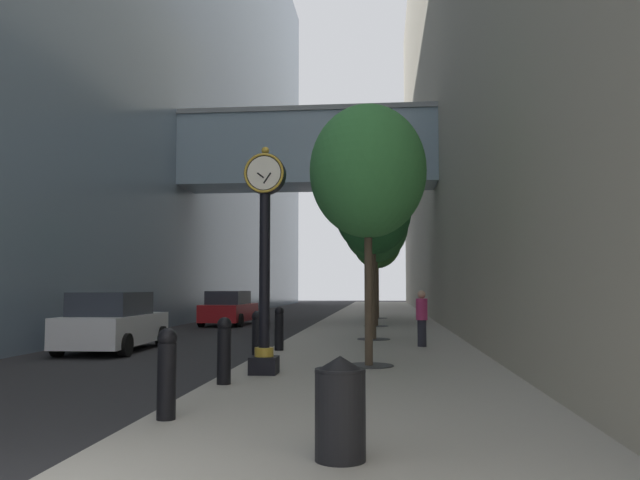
# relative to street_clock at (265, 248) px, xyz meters

# --- Properties ---
(ground_plane) EXTENTS (110.00, 110.00, 0.00)m
(ground_plane) POSITION_rel_street_clock_xyz_m (-0.82, 19.16, -2.69)
(ground_plane) COLOR #262628
(ground_plane) RESTS_ON ground
(sidewalk_right) EXTENTS (5.87, 80.00, 0.14)m
(sidewalk_right) POSITION_rel_street_clock_xyz_m (2.11, 22.16, -2.62)
(sidewalk_right) COLOR #9E998E
(sidewalk_right) RESTS_ON ground
(building_block_left) EXTENTS (21.97, 80.00, 34.49)m
(building_block_left) POSITION_rel_street_clock_xyz_m (-12.06, 22.14, 14.50)
(building_block_left) COLOR slate
(building_block_left) RESTS_ON ground
(building_block_right) EXTENTS (9.00, 80.00, 31.03)m
(building_block_right) POSITION_rel_street_clock_xyz_m (9.55, 22.16, 12.82)
(building_block_right) COLOR #A89E89
(building_block_right) RESTS_ON ground
(street_clock) EXTENTS (0.84, 0.55, 4.64)m
(street_clock) POSITION_rel_street_clock_xyz_m (0.00, 0.00, 0.00)
(street_clock) COLOR black
(street_clock) RESTS_ON sidewalk_right
(bollard_nearest) EXTENTS (0.26, 0.26, 1.20)m
(bollard_nearest) POSITION_rel_street_clock_xyz_m (-0.47, -4.46, -1.92)
(bollard_nearest) COLOR black
(bollard_nearest) RESTS_ON sidewalk_right
(bollard_second) EXTENTS (0.26, 0.26, 1.20)m
(bollard_second) POSITION_rel_street_clock_xyz_m (-0.47, -1.39, -1.92)
(bollard_second) COLOR black
(bollard_second) RESTS_ON sidewalk_right
(bollard_third) EXTENTS (0.26, 0.26, 1.20)m
(bollard_third) POSITION_rel_street_clock_xyz_m (-0.47, 1.68, -1.92)
(bollard_third) COLOR black
(bollard_third) RESTS_ON sidewalk_right
(bollard_fourth) EXTENTS (0.26, 0.26, 1.20)m
(bollard_fourth) POSITION_rel_street_clock_xyz_m (-0.47, 4.74, -1.92)
(bollard_fourth) COLOR black
(bollard_fourth) RESTS_ON sidewalk_right
(street_tree_near) EXTENTS (2.65, 2.65, 5.90)m
(street_tree_near) POSITION_rel_street_clock_xyz_m (2.08, 1.53, 1.80)
(street_tree_near) COLOR #333335
(street_tree_near) RESTS_ON sidewalk_right
(street_tree_mid_near) EXTENTS (2.60, 2.60, 5.83)m
(street_tree_mid_near) POSITION_rel_street_clock_xyz_m (2.08, 8.67, 1.77)
(street_tree_mid_near) COLOR #333335
(street_tree_mid_near) RESTS_ON sidewalk_right
(street_tree_mid_far) EXTENTS (2.95, 2.95, 6.23)m
(street_tree_mid_far) POSITION_rel_street_clock_xyz_m (2.08, 15.81, 1.97)
(street_tree_mid_far) COLOR #333335
(street_tree_mid_far) RESTS_ON sidewalk_right
(street_tree_far) EXTENTS (2.78, 2.78, 5.98)m
(street_tree_far) POSITION_rel_street_clock_xyz_m (2.08, 22.95, 1.81)
(street_tree_far) COLOR #333335
(street_tree_far) RESTS_ON sidewalk_right
(trash_bin) EXTENTS (0.53, 0.53, 1.05)m
(trash_bin) POSITION_rel_street_clock_xyz_m (1.96, -6.21, -2.01)
(trash_bin) COLOR black
(trash_bin) RESTS_ON sidewalk_right
(pedestrian_walking) EXTENTS (0.40, 0.49, 1.64)m
(pedestrian_walking) POSITION_rel_street_clock_xyz_m (3.53, 6.28, -1.69)
(pedestrian_walking) COLOR #23232D
(pedestrian_walking) RESTS_ON sidewalk_right
(car_red_near) EXTENTS (2.19, 4.65, 1.69)m
(car_red_near) POSITION_rel_street_clock_xyz_m (-5.18, 18.18, -1.87)
(car_red_near) COLOR #AD191E
(car_red_near) RESTS_ON ground
(car_white_mid) EXTENTS (2.24, 4.59, 1.74)m
(car_white_mid) POSITION_rel_street_clock_xyz_m (-5.54, 5.39, -1.85)
(car_white_mid) COLOR silver
(car_white_mid) RESTS_ON ground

